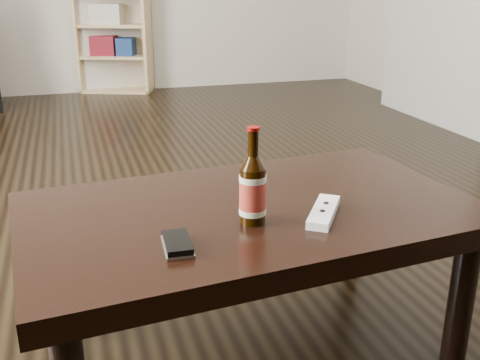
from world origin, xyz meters
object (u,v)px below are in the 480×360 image
object	(u,v)px
beer_bottle	(253,190)
remote	(324,212)
coffee_table	(250,226)
phone	(177,244)
bookshelf	(113,23)

from	to	relation	value
beer_bottle	remote	bearing A→B (deg)	-4.82
coffee_table	beer_bottle	distance (m)	0.17
beer_bottle	phone	bearing A→B (deg)	-157.58
beer_bottle	bookshelf	bearing A→B (deg)	89.34
bookshelf	phone	size ratio (longest dim) A/B	9.88
bookshelf	remote	distance (m)	3.98
phone	remote	xyz separation A→B (m)	(0.36, 0.06, 0.00)
bookshelf	coffee_table	distance (m)	3.87
coffee_table	beer_bottle	world-z (taller)	beer_bottle
coffee_table	beer_bottle	bearing A→B (deg)	-104.55
coffee_table	phone	distance (m)	0.28
beer_bottle	coffee_table	bearing A→B (deg)	75.45
bookshelf	phone	xyz separation A→B (m)	(-0.24, -4.04, -0.17)
coffee_table	remote	distance (m)	0.20
bookshelf	remote	world-z (taller)	bookshelf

